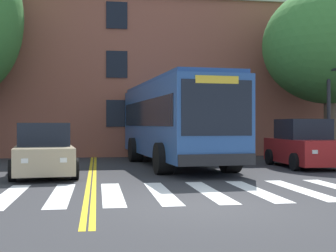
{
  "coord_description": "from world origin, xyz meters",
  "views": [
    {
      "loc": [
        -2.25,
        -9.56,
        1.72
      ],
      "look_at": [
        0.52,
        8.63,
        1.65
      ],
      "focal_mm": 50.0,
      "sensor_mm": 36.0,
      "label": 1
    }
  ],
  "objects_px": {
    "car_tan_near_lane": "(44,152)",
    "car_black_behind_bus": "(142,136)",
    "car_red_far_lane": "(304,146)",
    "street_tree_curbside_large": "(330,46)",
    "city_bus": "(174,120)"
  },
  "relations": [
    {
      "from": "car_red_far_lane",
      "to": "street_tree_curbside_large",
      "type": "bearing_deg",
      "value": 49.8
    },
    {
      "from": "car_tan_near_lane",
      "to": "car_black_behind_bus",
      "type": "xyz_separation_m",
      "value": [
        4.43,
        11.82,
        0.24
      ]
    },
    {
      "from": "car_red_far_lane",
      "to": "car_black_behind_bus",
      "type": "relative_size",
      "value": 0.87
    },
    {
      "from": "car_tan_near_lane",
      "to": "car_black_behind_bus",
      "type": "bearing_deg",
      "value": 69.45
    },
    {
      "from": "car_red_far_lane",
      "to": "street_tree_curbside_large",
      "type": "xyz_separation_m",
      "value": [
        3.02,
        3.58,
        4.67
      ]
    },
    {
      "from": "car_tan_near_lane",
      "to": "street_tree_curbside_large",
      "type": "relative_size",
      "value": 0.48
    },
    {
      "from": "city_bus",
      "to": "car_black_behind_bus",
      "type": "bearing_deg",
      "value": 93.32
    },
    {
      "from": "city_bus",
      "to": "car_black_behind_bus",
      "type": "height_order",
      "value": "city_bus"
    },
    {
      "from": "car_red_far_lane",
      "to": "car_black_behind_bus",
      "type": "height_order",
      "value": "car_black_behind_bus"
    },
    {
      "from": "car_red_far_lane",
      "to": "car_black_behind_bus",
      "type": "distance_m",
      "value": 11.56
    },
    {
      "from": "city_bus",
      "to": "car_tan_near_lane",
      "type": "relative_size",
      "value": 2.44
    },
    {
      "from": "car_tan_near_lane",
      "to": "car_red_far_lane",
      "type": "relative_size",
      "value": 1.03
    },
    {
      "from": "car_red_far_lane",
      "to": "street_tree_curbside_large",
      "type": "height_order",
      "value": "street_tree_curbside_large"
    },
    {
      "from": "city_bus",
      "to": "car_black_behind_bus",
      "type": "distance_m",
      "value": 8.7
    },
    {
      "from": "city_bus",
      "to": "street_tree_curbside_large",
      "type": "relative_size",
      "value": 1.17
    }
  ]
}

